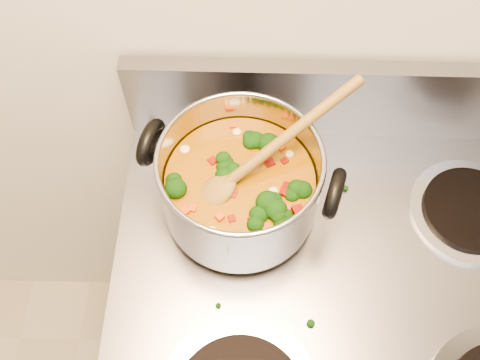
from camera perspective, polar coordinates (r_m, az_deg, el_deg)
stockpot at (r=0.81m, az=-0.04°, el=-0.39°), size 0.31×0.24×0.15m
wooden_spoon at (r=0.78m, az=1.25°, el=1.72°), size 0.26×0.19×0.13m
cooktop_crumbs at (r=0.88m, az=-2.20°, el=-2.30°), size 0.33×0.27×0.01m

